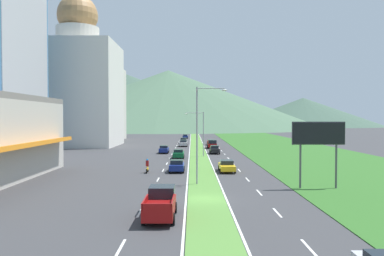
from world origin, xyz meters
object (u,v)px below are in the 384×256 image
pickup_truck_0 (160,204)px  motorcycle_rider (146,167)px  billboard_roadside (318,137)px  car_4 (214,150)px  car_1 (182,143)px  car_6 (184,136)px  street_lamp_near (199,129)px  car_9 (210,142)px  car_5 (183,141)px  pickup_truck_1 (211,144)px  car_7 (226,166)px  car_3 (176,166)px  car_0 (178,154)px  car_2 (163,149)px  street_lamp_mid (200,130)px

pickup_truck_0 → motorcycle_rider: bearing=9.0°
billboard_roadside → car_4: bearing=102.1°
car_1 → car_6: size_ratio=0.99×
street_lamp_near → car_6: size_ratio=2.24×
car_9 → car_5: bearing=-130.4°
billboard_roadside → pickup_truck_1: billboard_roadside is taller
car_5 → car_7: size_ratio=1.00×
car_3 → car_4: size_ratio=0.88×
car_0 → car_5: (-0.02, 39.19, -0.03)m
car_6 → car_9: bearing=-167.3°
street_lamp_near → car_4: bearing=84.2°
billboard_roadside → motorcycle_rider: size_ratio=3.33×
car_9 → street_lamp_near: bearing=-3.8°
car_2 → car_9: size_ratio=1.11×
pickup_truck_1 → car_6: bearing=-170.8°
car_3 → pickup_truck_0: 22.94m
car_2 → car_4: car_4 is taller
car_1 → car_6: 37.11m
street_lamp_near → car_3: size_ratio=2.57×
car_0 → car_7: 18.08m
motorcycle_rider → car_4: bearing=-21.0°
car_2 → car_5: 29.70m
car_5 → pickup_truck_1: size_ratio=0.89×
car_6 → car_5: bearing=179.8°
pickup_truck_0 → car_5: bearing=0.1°
car_0 → pickup_truck_1: 22.94m
car_5 → motorcycle_rider: 57.00m
car_6 → car_7: 81.81m
street_lamp_mid → car_2: size_ratio=1.75×
pickup_truck_1 → motorcycle_rider: size_ratio=2.70×
car_7 → street_lamp_mid: bearing=-171.5°
car_5 → billboard_roadside: bearing=-167.7°
car_0 → car_1: (0.22, 27.70, 0.01)m
pickup_truck_0 → street_lamp_near: bearing=-12.9°
street_lamp_near → car_2: 37.00m
car_2 → street_lamp_near: bearing=-169.9°
car_9 → car_1: bearing=-52.5°
street_lamp_mid → pickup_truck_0: bearing=-95.1°
car_2 → pickup_truck_1: size_ratio=0.86×
street_lamp_mid → car_2: street_lamp_mid is taller
street_lamp_mid → car_7: 20.23m
car_2 → car_7: 28.25m
car_6 → car_7: size_ratio=0.96×
car_1 → car_3: car_1 is taller
car_9 → street_lamp_mid: bearing=-6.1°
car_3 → pickup_truck_1: pickup_truck_1 is taller
car_2 → car_7: bearing=-159.0°
car_4 → motorcycle_rider: size_ratio=2.27×
car_7 → car_1: bearing=-171.5°
car_2 → car_5: size_ratio=0.97×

